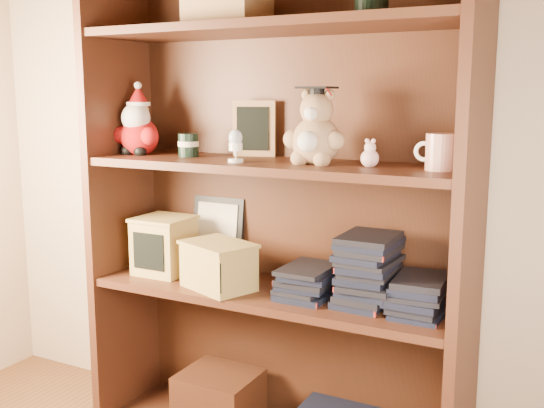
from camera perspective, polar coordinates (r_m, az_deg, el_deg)
The scene contains 16 objects.
bookcase at distance 1.98m, azimuth 0.61°, elevation -0.95°, with size 1.20×0.35×1.60m.
shelf_lower at distance 2.00m, azimuth 0.00°, elevation -8.02°, with size 1.14×0.33×0.02m.
shelf_upper at distance 1.91m, azimuth 0.00°, elevation 3.47°, with size 1.14×0.33×0.02m.
santa_plush at distance 2.17m, azimuth -11.92°, elevation 6.75°, with size 0.18×0.13×0.25m.
teachers_tin at distance 2.06m, azimuth -7.50°, elevation 5.27°, with size 0.07×0.07×0.07m.
chalkboard_plaque at distance 2.06m, azimuth -1.60°, elevation 6.70°, with size 0.14×0.10×0.18m.
egg_cup at distance 1.88m, azimuth -3.28°, elevation 5.34°, with size 0.05×0.05×0.10m.
grad_teddy_bear at distance 1.83m, azimuth 3.92°, elevation 6.28°, with size 0.19×0.16×0.23m.
pink_figurine at distance 1.79m, azimuth 8.77°, elevation 4.30°, with size 0.05×0.05×0.08m.
teacher_mug at distance 1.73m, azimuth 14.79°, elevation 4.52°, with size 0.11×0.08×0.10m.
certificate_frame at distance 2.21m, azimuth -4.90°, elevation -2.59°, with size 0.20×0.05×0.25m.
treats_box at distance 2.18m, azimuth -9.64°, elevation -3.62°, with size 0.18×0.18×0.19m.
pencils_box at distance 1.99m, azimuth -4.83°, elevation -5.48°, with size 0.27×0.23×0.15m.
book_stack_left at distance 1.92m, azimuth 3.42°, elevation -6.83°, with size 0.14×0.20×0.10m.
book_stack_mid at distance 1.85m, azimuth 8.58°, elevation -6.09°, with size 0.14×0.20×0.19m.
book_stack_right at distance 1.82m, azimuth 12.94°, elevation -8.04°, with size 0.14×0.20×0.10m.
Camera 1 is at (0.69, -0.38, 1.15)m, focal length 42.00 mm.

